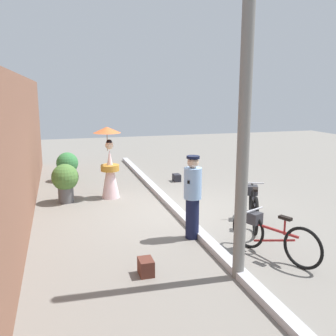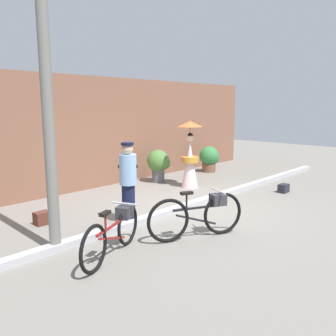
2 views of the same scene
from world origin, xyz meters
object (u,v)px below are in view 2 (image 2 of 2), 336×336
at_px(bicycle_near_officer, 199,214).
at_px(person_officer, 128,181).
at_px(potted_plant_small, 210,158).
at_px(backpack_spare, 284,188).
at_px(person_with_parasol, 190,156).
at_px(bicycle_far_side, 114,231).
at_px(utility_pole, 47,101).
at_px(potted_plant_by_door, 159,163).
at_px(backpack_on_pavement, 42,218).

distance_m(bicycle_near_officer, person_officer, 1.61).
xyz_separation_m(potted_plant_small, backpack_spare, (-1.09, -3.30, -0.37)).
relative_size(bicycle_near_officer, potted_plant_small, 1.88).
distance_m(person_officer, person_with_parasol, 3.49).
distance_m(person_with_parasol, backpack_spare, 2.72).
distance_m(person_officer, potted_plant_small, 6.05).
bearing_deg(person_with_parasol, person_officer, -160.89).
xyz_separation_m(bicycle_far_side, person_with_parasol, (4.45, 2.15, 0.51)).
height_order(bicycle_far_side, potted_plant_small, potted_plant_small).
relative_size(person_officer, utility_pole, 0.34).
distance_m(potted_plant_by_door, utility_pole, 5.75).
xyz_separation_m(bicycle_near_officer, potted_plant_small, (5.29, 3.68, 0.06)).
height_order(person_officer, backpack_spare, person_officer).
bearing_deg(potted_plant_by_door, backpack_spare, -68.44).
bearing_deg(utility_pole, backpack_on_pavement, 70.50).
xyz_separation_m(bicycle_near_officer, backpack_on_pavement, (-1.56, 2.71, -0.30)).
distance_m(potted_plant_by_door, backpack_on_pavement, 4.57).
bearing_deg(backpack_spare, utility_pole, 170.93).
height_order(bicycle_far_side, backpack_spare, bicycle_far_side).
xyz_separation_m(bicycle_far_side, utility_pole, (-0.54, 0.87, 1.99)).
height_order(potted_plant_small, utility_pole, utility_pole).
bearing_deg(utility_pole, person_with_parasol, 14.41).
bearing_deg(utility_pole, potted_plant_small, 17.47).
bearing_deg(backpack_on_pavement, backpack_spare, -22.07).
height_order(bicycle_near_officer, person_officer, person_officer).
bearing_deg(person_with_parasol, backpack_on_pavement, 179.25).
bearing_deg(person_with_parasol, bicycle_near_officer, -138.06).
xyz_separation_m(backpack_spare, utility_pole, (-6.24, 1.00, 2.28)).
xyz_separation_m(person_with_parasol, potted_plant_small, (2.34, 1.03, -0.42)).
xyz_separation_m(potted_plant_by_door, backpack_spare, (1.35, -3.42, -0.47)).
relative_size(potted_plant_by_door, utility_pole, 0.21).
relative_size(bicycle_near_officer, person_with_parasol, 0.90).
relative_size(bicycle_far_side, backpack_on_pavement, 5.55).
height_order(person_with_parasol, backpack_spare, person_with_parasol).
xyz_separation_m(person_officer, backpack_spare, (4.55, -1.14, -0.75)).
distance_m(potted_plant_small, backpack_spare, 3.50).
height_order(potted_plant_by_door, backpack_on_pavement, potted_plant_by_door).
distance_m(bicycle_near_officer, potted_plant_small, 6.45).
height_order(person_with_parasol, potted_plant_by_door, person_with_parasol).
xyz_separation_m(potted_plant_by_door, utility_pole, (-4.89, -2.43, 1.81)).
bearing_deg(bicycle_far_side, person_with_parasol, 25.78).
relative_size(person_with_parasol, potted_plant_small, 2.09).
relative_size(person_officer, potted_plant_by_door, 1.63).
relative_size(bicycle_far_side, backpack_spare, 5.39).
relative_size(person_officer, backpack_on_pavement, 5.42).
height_order(bicycle_far_side, person_officer, person_officer).
bearing_deg(backpack_spare, bicycle_far_side, 178.72).
xyz_separation_m(potted_plant_by_door, potted_plant_small, (2.45, -0.12, -0.09)).
xyz_separation_m(person_officer, person_with_parasol, (3.30, 1.14, 0.05)).
bearing_deg(person_officer, backpack_on_pavement, 135.41).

